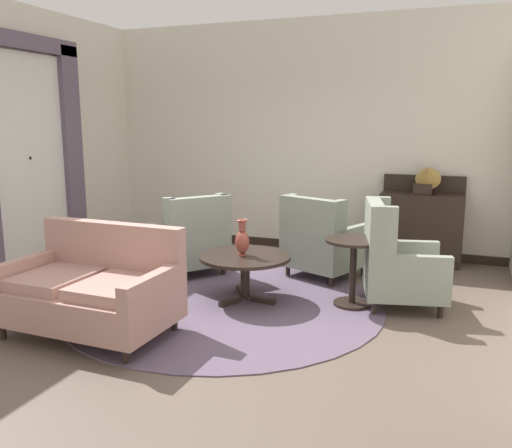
# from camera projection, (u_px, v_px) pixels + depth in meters

# --- Properties ---
(ground) EXTENTS (8.45, 8.45, 0.00)m
(ground) POSITION_uv_depth(u_px,v_px,m) (212.00, 312.00, 5.41)
(ground) COLOR brown
(wall_back) EXTENTS (6.16, 0.08, 3.36)m
(wall_back) POSITION_uv_depth(u_px,v_px,m) (299.00, 137.00, 7.85)
(wall_back) COLOR silver
(wall_back) RESTS_ON ground
(wall_left) EXTENTS (0.08, 4.23, 3.36)m
(wall_left) POSITION_uv_depth(u_px,v_px,m) (34.00, 139.00, 6.97)
(wall_left) COLOR silver
(wall_left) RESTS_ON ground
(baseboard_back) EXTENTS (6.00, 0.03, 0.12)m
(baseboard_back) POSITION_uv_depth(u_px,v_px,m) (296.00, 244.00, 8.11)
(baseboard_back) COLOR black
(baseboard_back) RESTS_ON ground
(area_rug) EXTENTS (3.38, 3.38, 0.01)m
(area_rug) POSITION_uv_depth(u_px,v_px,m) (224.00, 302.00, 5.68)
(area_rug) COLOR #5B4C60
(area_rug) RESTS_ON ground
(window_with_curtains) EXTENTS (0.12, 1.87, 2.92)m
(window_with_curtains) POSITION_uv_depth(u_px,v_px,m) (30.00, 146.00, 6.79)
(window_with_curtains) COLOR silver
(coffee_table) EXTENTS (0.98, 0.98, 0.51)m
(coffee_table) POSITION_uv_depth(u_px,v_px,m) (245.00, 263.00, 5.67)
(coffee_table) COLOR black
(coffee_table) RESTS_ON ground
(porcelain_vase) EXTENTS (0.15, 0.15, 0.39)m
(porcelain_vase) POSITION_uv_depth(u_px,v_px,m) (242.00, 240.00, 5.61)
(porcelain_vase) COLOR brown
(porcelain_vase) RESTS_ON coffee_table
(settee) EXTENTS (1.54, 0.94, 0.97)m
(settee) POSITION_uv_depth(u_px,v_px,m) (92.00, 290.00, 4.80)
(settee) COLOR tan
(settee) RESTS_ON ground
(armchair_far_left) EXTENTS (0.95, 0.92, 1.11)m
(armchair_far_left) POSITION_uv_depth(u_px,v_px,m) (396.00, 263.00, 5.50)
(armchair_far_left) COLOR gray
(armchair_far_left) RESTS_ON ground
(armchair_foreground_right) EXTENTS (1.18, 1.17, 1.02)m
(armchair_foreground_right) POSITION_uv_depth(u_px,v_px,m) (190.00, 241.00, 6.68)
(armchair_foreground_right) COLOR gray
(armchair_foreground_right) RESTS_ON ground
(armchair_near_window) EXTENTS (1.08, 1.10, 1.02)m
(armchair_near_window) POSITION_uv_depth(u_px,v_px,m) (323.00, 243.00, 6.54)
(armchair_near_window) COLOR gray
(armchair_near_window) RESTS_ON ground
(side_table) EXTENTS (0.59, 0.59, 0.72)m
(side_table) POSITION_uv_depth(u_px,v_px,m) (353.00, 265.00, 5.50)
(side_table) COLOR black
(side_table) RESTS_ON ground
(sideboard) EXTENTS (1.08, 0.43, 1.19)m
(sideboard) POSITION_uv_depth(u_px,v_px,m) (421.00, 224.00, 7.16)
(sideboard) COLOR black
(sideboard) RESTS_ON ground
(gramophone) EXTENTS (0.35, 0.44, 0.51)m
(gramophone) POSITION_uv_depth(u_px,v_px,m) (427.00, 176.00, 6.93)
(gramophone) COLOR black
(gramophone) RESTS_ON sideboard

